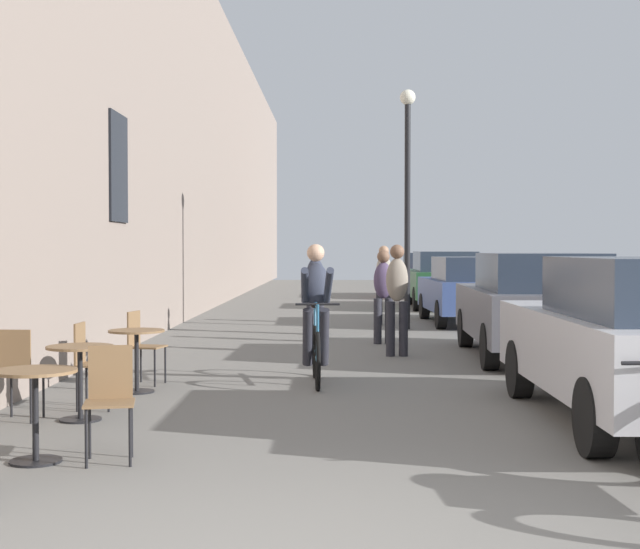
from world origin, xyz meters
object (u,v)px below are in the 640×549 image
at_px(pedestrian_mid, 383,291).
at_px(parked_car_third, 468,289).
at_px(street_lamp, 407,178).
at_px(pedestrian_near, 397,293).
at_px(pedestrian_furthest, 384,280).
at_px(parked_car_fourth, 443,279).
at_px(cafe_chair_far_toward_street, 142,342).
at_px(cafe_chair_mid_toward_street, 90,359).
at_px(cyclist_on_bicycle, 316,317).
at_px(parked_car_second, 534,304).
at_px(cafe_table_far, 137,347).
at_px(parked_car_fifth, 427,274).
at_px(cafe_table_near, 35,395).
at_px(cafe_chair_mid_toward_wall, 17,368).
at_px(cafe_chair_near_toward_street, 110,394).
at_px(cafe_table_mid, 80,366).
at_px(pedestrian_far, 315,285).

height_order(pedestrian_mid, parked_car_third, pedestrian_mid).
bearing_deg(parked_car_third, street_lamp, -137.08).
xyz_separation_m(pedestrian_near, pedestrian_furthest, (0.10, 5.92, 0.00)).
bearing_deg(parked_car_fourth, cafe_chair_far_toward_street, -110.10).
distance_m(cafe_chair_mid_toward_street, cyclist_on_bicycle, 3.04).
height_order(cafe_chair_far_toward_street, parked_car_second, parked_car_second).
distance_m(cafe_table_far, parked_car_fifth, 21.62).
bearing_deg(cyclist_on_bicycle, cafe_table_near, -115.48).
height_order(cafe_chair_mid_toward_street, cafe_chair_mid_toward_wall, same).
distance_m(cafe_chair_mid_toward_wall, parked_car_fifth, 23.56).
bearing_deg(cafe_table_far, cafe_chair_near_toward_street, -81.04).
bearing_deg(parked_car_fourth, cafe_table_mid, -107.76).
bearing_deg(pedestrian_mid, cafe_table_near, -109.37).
bearing_deg(pedestrian_near, cafe_table_near, -114.66).
bearing_deg(cafe_chair_mid_toward_wall, cafe_table_near, -66.53).
relative_size(pedestrian_furthest, street_lamp, 0.35).
relative_size(cafe_chair_mid_toward_wall, cafe_chair_far_toward_street, 1.00).
distance_m(pedestrian_furthest, street_lamp, 2.48).
distance_m(cafe_chair_far_toward_street, pedestrian_far, 6.87).
height_order(cafe_table_near, cafe_table_far, same).
height_order(pedestrian_far, parked_car_fourth, pedestrian_far).
bearing_deg(pedestrian_near, street_lamp, 83.77).
height_order(pedestrian_far, parked_car_third, pedestrian_far).
xyz_separation_m(cyclist_on_bicycle, pedestrian_furthest, (1.28, 8.66, 0.16)).
bearing_deg(pedestrian_far, pedestrian_near, -69.48).
relative_size(pedestrian_far, parked_car_third, 0.40).
bearing_deg(pedestrian_far, street_lamp, 32.16).
xyz_separation_m(cafe_chair_near_toward_street, cafe_table_mid, (-0.70, 1.66, 0.00)).
bearing_deg(cafe_table_far, pedestrian_furthest, 70.80).
height_order(cafe_table_near, parked_car_fifth, parked_car_fifth).
height_order(cafe_chair_mid_toward_wall, cafe_chair_far_toward_street, same).
bearing_deg(parked_car_fourth, cafe_table_far, -109.09).
bearing_deg(cyclist_on_bicycle, cafe_chair_mid_toward_wall, -136.06).
bearing_deg(street_lamp, pedestrian_near, -96.23).
relative_size(cafe_chair_near_toward_street, parked_car_fifth, 0.21).
height_order(cafe_chair_near_toward_street, parked_car_fourth, parked_car_fourth).
bearing_deg(pedestrian_mid, cafe_chair_mid_toward_street, -117.07).
bearing_deg(pedestrian_mid, cyclist_on_bicycle, -103.11).
height_order(street_lamp, parked_car_third, street_lamp).
bearing_deg(cafe_chair_far_toward_street, cafe_chair_mid_toward_street, -95.50).
bearing_deg(pedestrian_near, parked_car_third, 72.13).
distance_m(cafe_table_far, cyclist_on_bicycle, 2.24).
distance_m(pedestrian_near, pedestrian_far, 3.82).
height_order(cafe_table_near, cafe_chair_mid_toward_wall, cafe_chair_mid_toward_wall).
bearing_deg(cyclist_on_bicycle, street_lamp, 77.21).
xyz_separation_m(cafe_chair_near_toward_street, cyclist_on_bicycle, (1.51, 4.26, 0.29)).
xyz_separation_m(cafe_chair_near_toward_street, pedestrian_mid, (2.57, 8.83, 0.40)).
relative_size(cafe_chair_near_toward_street, cafe_chair_far_toward_street, 1.00).
bearing_deg(parked_car_fifth, parked_car_second, -90.37).
bearing_deg(pedestrian_far, pedestrian_furthest, 58.44).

